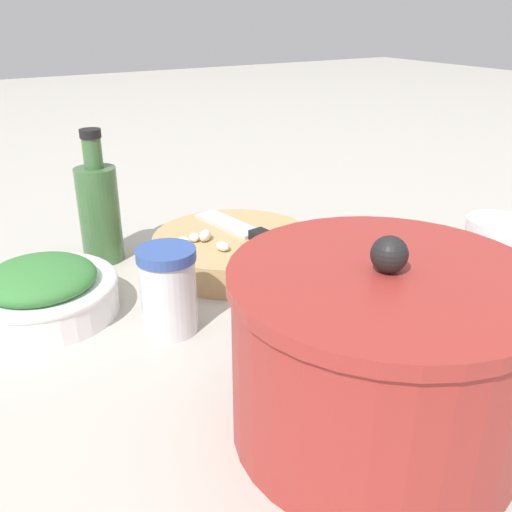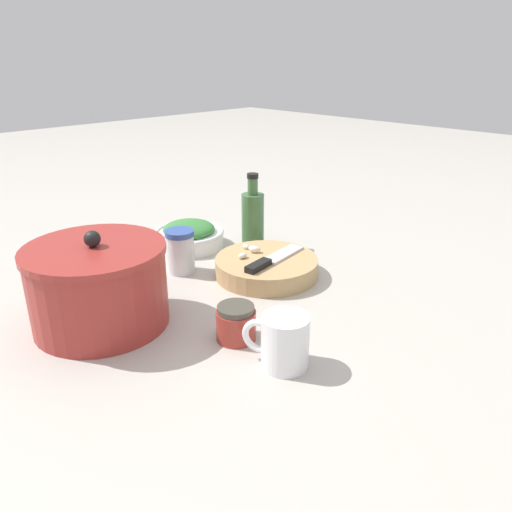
# 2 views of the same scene
# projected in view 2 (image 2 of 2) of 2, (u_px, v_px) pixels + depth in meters

# --- Properties ---
(ground_plane) EXTENTS (5.00, 5.00, 0.00)m
(ground_plane) POSITION_uv_depth(u_px,v_px,m) (226.00, 289.00, 1.02)
(ground_plane) COLOR #B2ADA3
(cutting_board) EXTENTS (0.22, 0.22, 0.04)m
(cutting_board) POSITION_uv_depth(u_px,v_px,m) (266.00, 267.00, 1.07)
(cutting_board) COLOR tan
(cutting_board) RESTS_ON ground_plane
(chef_knife) EXTENTS (0.05, 0.18, 0.01)m
(chef_knife) POSITION_uv_depth(u_px,v_px,m) (271.00, 260.00, 1.05)
(chef_knife) COLOR black
(chef_knife) RESTS_ON cutting_board
(garlic_cloves) EXTENTS (0.06, 0.07, 0.01)m
(garlic_cloves) POSITION_uv_depth(u_px,v_px,m) (250.00, 250.00, 1.09)
(garlic_cloves) COLOR silver
(garlic_cloves) RESTS_ON cutting_board
(herb_bowl) EXTENTS (0.17, 0.17, 0.06)m
(herb_bowl) POSITION_uv_depth(u_px,v_px,m) (189.00, 235.00, 1.23)
(herb_bowl) COLOR white
(herb_bowl) RESTS_ON ground_plane
(spice_jar) EXTENTS (0.06, 0.06, 0.10)m
(spice_jar) POSITION_uv_depth(u_px,v_px,m) (181.00, 251.00, 1.08)
(spice_jar) COLOR silver
(spice_jar) RESTS_ON ground_plane
(coffee_mug) EXTENTS (0.10, 0.07, 0.08)m
(coffee_mug) POSITION_uv_depth(u_px,v_px,m) (283.00, 341.00, 0.76)
(coffee_mug) COLOR white
(coffee_mug) RESTS_ON ground_plane
(honey_jar) EXTENTS (0.07, 0.07, 0.06)m
(honey_jar) POSITION_uv_depth(u_px,v_px,m) (236.00, 323.00, 0.83)
(honey_jar) COLOR #9E3328
(honey_jar) RESTS_ON ground_plane
(oil_bottle) EXTENTS (0.06, 0.06, 0.18)m
(oil_bottle) POSITION_uv_depth(u_px,v_px,m) (253.00, 218.00, 1.22)
(oil_bottle) COLOR #3D6638
(oil_bottle) RESTS_ON ground_plane
(stock_pot) EXTENTS (0.24, 0.24, 0.17)m
(stock_pot) POSITION_uv_depth(u_px,v_px,m) (98.00, 286.00, 0.86)
(stock_pot) COLOR #9E2D28
(stock_pot) RESTS_ON ground_plane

